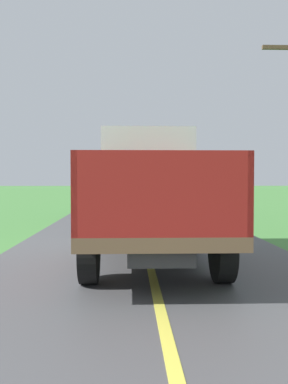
{
  "coord_description": "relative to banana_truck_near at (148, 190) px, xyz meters",
  "views": [
    {
      "loc": [
        -0.38,
        1.27,
        1.72
      ],
      "look_at": [
        -0.04,
        11.21,
        1.4
      ],
      "focal_mm": 38.43,
      "sensor_mm": 36.0,
      "label": 1
    }
  ],
  "objects": [
    {
      "name": "banana_truck_near",
      "position": [
        0.0,
        0.0,
        0.0
      ],
      "size": [
        2.38,
        5.82,
        2.8
      ],
      "color": "#2D2D30",
      "rests_on": "road_surface"
    },
    {
      "name": "banana_truck_far",
      "position": [
        0.1,
        10.79,
        -0.01
      ],
      "size": [
        2.38,
        5.81,
        2.8
      ],
      "color": "#2D2D30",
      "rests_on": "road_surface"
    }
  ]
}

